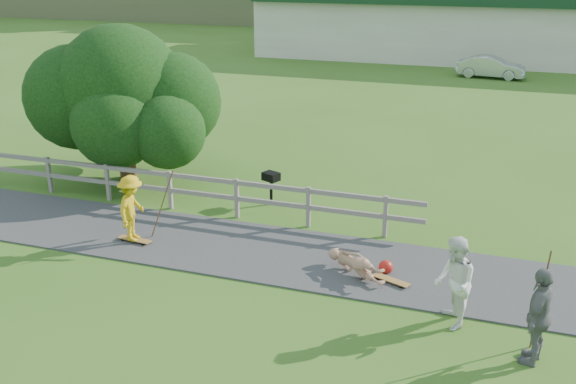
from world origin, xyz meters
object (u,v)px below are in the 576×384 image
tree (123,116)px  car_silver (491,67)px  skater_rider (132,212)px  skater_fallen (356,264)px  spectator_a (454,283)px  spectator_b (539,316)px  bbq (271,189)px

tree → car_silver: bearing=65.1°
skater_rider → tree: (-2.75, 4.17, 1.19)m
skater_fallen → tree: size_ratio=0.26×
spectator_a → car_silver: spectator_a is taller
skater_rider → spectator_b: (9.18, -2.04, 0.08)m
skater_fallen → skater_rider: bearing=124.6°
car_silver → tree: (-10.14, -21.86, 1.40)m
skater_fallen → tree: tree is taller
spectator_b → car_silver: spectator_b is taller
skater_fallen → spectator_a: spectator_a is taller
car_silver → bbq: bearing=172.7°
spectator_a → tree: 11.86m
skater_rider → bbq: 4.21m
spectator_a → car_silver: size_ratio=0.48×
spectator_a → car_silver: (-0.32, 27.34, -0.29)m
tree → bbq: tree is taller
car_silver → bbq: car_silver is taller
bbq → spectator_a: bearing=-19.2°
spectator_b → spectator_a: bearing=-100.4°
skater_fallen → spectator_a: (2.17, -1.35, 0.62)m
spectator_b → bbq: bearing=-112.5°
spectator_b → bbq: 8.85m
spectator_a → spectator_b: size_ratio=1.00×
spectator_a → spectator_b: spectator_a is taller
spectator_a → bbq: bearing=-150.7°
skater_fallen → spectator_a: size_ratio=0.87×
skater_rider → spectator_a: bearing=-107.9°
car_silver → bbq: size_ratio=3.93×
skater_rider → spectator_b: bearing=-110.9°
skater_fallen → car_silver: size_ratio=0.42×
skater_fallen → car_silver: (1.85, 25.99, 0.33)m
car_silver → tree: bearing=160.5°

